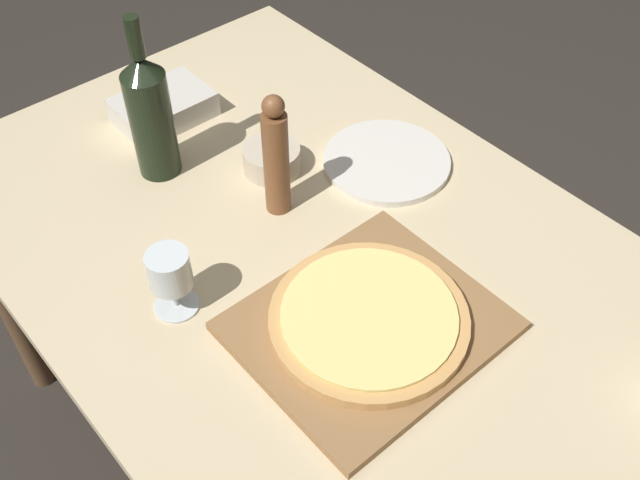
# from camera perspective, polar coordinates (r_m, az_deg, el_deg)

# --- Properties ---
(ground_plane) EXTENTS (12.00, 12.00, 0.00)m
(ground_plane) POSITION_cam_1_polar(r_m,az_deg,el_deg) (1.97, 0.10, -16.73)
(ground_plane) COLOR #2D2823
(dining_table) EXTENTS (0.94, 1.51, 0.78)m
(dining_table) POSITION_cam_1_polar(r_m,az_deg,el_deg) (1.39, 0.13, -3.90)
(dining_table) COLOR #CCB78E
(dining_table) RESTS_ON ground_plane
(cutting_board) EXTENTS (0.40, 0.34, 0.02)m
(cutting_board) POSITION_cam_1_polar(r_m,az_deg,el_deg) (1.22, 3.70, -6.56)
(cutting_board) COLOR olive
(cutting_board) RESTS_ON dining_table
(pizza) EXTENTS (0.32, 0.32, 0.02)m
(pizza) POSITION_cam_1_polar(r_m,az_deg,el_deg) (1.20, 3.74, -5.97)
(pizza) COLOR tan
(pizza) RESTS_ON cutting_board
(wine_bottle) EXTENTS (0.08, 0.08, 0.33)m
(wine_bottle) POSITION_cam_1_polar(r_m,az_deg,el_deg) (1.45, -12.81, 9.33)
(wine_bottle) COLOR black
(wine_bottle) RESTS_ON dining_table
(pepper_mill) EXTENTS (0.05, 0.05, 0.25)m
(pepper_mill) POSITION_cam_1_polar(r_m,az_deg,el_deg) (1.33, -3.37, 6.29)
(pepper_mill) COLOR brown
(pepper_mill) RESTS_ON dining_table
(wine_glass) EXTENTS (0.07, 0.07, 0.12)m
(wine_glass) POSITION_cam_1_polar(r_m,az_deg,el_deg) (1.21, -11.37, -2.49)
(wine_glass) COLOR silver
(wine_glass) RESTS_ON dining_table
(small_bowl) EXTENTS (0.11, 0.11, 0.05)m
(small_bowl) POSITION_cam_1_polar(r_m,az_deg,el_deg) (1.48, -3.70, 6.18)
(small_bowl) COLOR beige
(small_bowl) RESTS_ON dining_table
(dinner_plate) EXTENTS (0.25, 0.25, 0.01)m
(dinner_plate) POSITION_cam_1_polar(r_m,az_deg,el_deg) (1.51, 5.09, 6.00)
(dinner_plate) COLOR silver
(dinner_plate) RESTS_ON dining_table
(food_container) EXTENTS (0.20, 0.14, 0.05)m
(food_container) POSITION_cam_1_polar(r_m,az_deg,el_deg) (1.64, -11.85, 9.87)
(food_container) COLOR beige
(food_container) RESTS_ON dining_table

